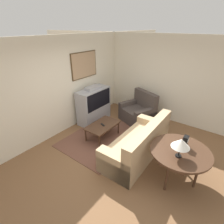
{
  "coord_description": "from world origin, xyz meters",
  "views": [
    {
      "loc": [
        -2.76,
        -1.82,
        2.92
      ],
      "look_at": [
        0.69,
        0.77,
        0.75
      ],
      "focal_mm": 28.0,
      "sensor_mm": 36.0,
      "label": 1
    }
  ],
  "objects_px": {
    "console_table": "(180,153)",
    "table_lamp": "(181,143)",
    "tv": "(94,105)",
    "coffee_table": "(103,126)",
    "mantel_clock": "(185,141)",
    "couch": "(139,144)",
    "armchair": "(138,112)"
  },
  "relations": [
    {
      "from": "tv",
      "to": "console_table",
      "type": "xyz_separation_m",
      "value": [
        -0.85,
        -3.04,
        0.1
      ]
    },
    {
      "from": "tv",
      "to": "coffee_table",
      "type": "distance_m",
      "value": 1.07
    },
    {
      "from": "tv",
      "to": "coffee_table",
      "type": "bearing_deg",
      "value": -125.08
    },
    {
      "from": "coffee_table",
      "to": "couch",
      "type": "bearing_deg",
      "value": -93.72
    },
    {
      "from": "tv",
      "to": "console_table",
      "type": "height_order",
      "value": "tv"
    },
    {
      "from": "tv",
      "to": "mantel_clock",
      "type": "relative_size",
      "value": 5.03
    },
    {
      "from": "couch",
      "to": "coffee_table",
      "type": "bearing_deg",
      "value": -94.71
    },
    {
      "from": "armchair",
      "to": "console_table",
      "type": "distance_m",
      "value": 2.54
    },
    {
      "from": "console_table",
      "to": "table_lamp",
      "type": "height_order",
      "value": "table_lamp"
    },
    {
      "from": "console_table",
      "to": "couch",
      "type": "bearing_deg",
      "value": 80.53
    },
    {
      "from": "mantel_clock",
      "to": "tv",
      "type": "bearing_deg",
      "value": 77.51
    },
    {
      "from": "coffee_table",
      "to": "console_table",
      "type": "distance_m",
      "value": 2.21
    },
    {
      "from": "armchair",
      "to": "mantel_clock",
      "type": "xyz_separation_m",
      "value": [
        -1.54,
        -1.87,
        0.53
      ]
    },
    {
      "from": "table_lamp",
      "to": "mantel_clock",
      "type": "xyz_separation_m",
      "value": [
        0.37,
        -0.0,
        -0.18
      ]
    },
    {
      "from": "console_table",
      "to": "table_lamp",
      "type": "xyz_separation_m",
      "value": [
        -0.2,
        -0.02,
        0.36
      ]
    },
    {
      "from": "mantel_clock",
      "to": "couch",
      "type": "bearing_deg",
      "value": 90.26
    },
    {
      "from": "tv",
      "to": "couch",
      "type": "xyz_separation_m",
      "value": [
        -0.68,
        -2.05,
        -0.24
      ]
    },
    {
      "from": "armchair",
      "to": "coffee_table",
      "type": "relative_size",
      "value": 1.28
    },
    {
      "from": "coffee_table",
      "to": "tv",
      "type": "bearing_deg",
      "value": 54.92
    },
    {
      "from": "console_table",
      "to": "table_lamp",
      "type": "bearing_deg",
      "value": -175.42
    },
    {
      "from": "tv",
      "to": "table_lamp",
      "type": "relative_size",
      "value": 3.12
    },
    {
      "from": "table_lamp",
      "to": "tv",
      "type": "bearing_deg",
      "value": 71.14
    },
    {
      "from": "armchair",
      "to": "table_lamp",
      "type": "relative_size",
      "value": 3.18
    },
    {
      "from": "coffee_table",
      "to": "mantel_clock",
      "type": "xyz_separation_m",
      "value": [
        -0.07,
        -2.19,
        0.48
      ]
    },
    {
      "from": "couch",
      "to": "table_lamp",
      "type": "bearing_deg",
      "value": 69.14
    },
    {
      "from": "tv",
      "to": "coffee_table",
      "type": "height_order",
      "value": "tv"
    },
    {
      "from": "table_lamp",
      "to": "mantel_clock",
      "type": "distance_m",
      "value": 0.41
    },
    {
      "from": "tv",
      "to": "couch",
      "type": "relative_size",
      "value": 0.59
    },
    {
      "from": "couch",
      "to": "armchair",
      "type": "xyz_separation_m",
      "value": [
        1.54,
        0.87,
        -0.01
      ]
    },
    {
      "from": "tv",
      "to": "table_lamp",
      "type": "xyz_separation_m",
      "value": [
        -1.04,
        -3.05,
        0.46
      ]
    },
    {
      "from": "coffee_table",
      "to": "mantel_clock",
      "type": "bearing_deg",
      "value": -91.9
    },
    {
      "from": "tv",
      "to": "mantel_clock",
      "type": "bearing_deg",
      "value": -102.49
    }
  ]
}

